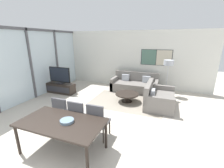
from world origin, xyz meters
TOP-DOWN VIEW (x-y plane):
  - wall_back at (0.03, 6.08)m, footprint 7.69×0.09m
  - window_wall_left at (-3.34, 3.04)m, footprint 0.07×6.08m
  - area_rug at (0.43, 3.98)m, footprint 2.80×1.90m
  - tv_console at (-2.68, 3.90)m, footprint 1.34×0.45m
  - television at (-2.68, 3.90)m, footprint 1.07×0.20m
  - sofa_main at (0.43, 5.41)m, footprint 2.13×0.99m
  - sofa_side at (1.58, 4.00)m, footprint 0.99×1.53m
  - coffee_table at (0.43, 3.98)m, footprint 0.91×0.91m
  - dining_table at (-0.14, 0.83)m, footprint 1.79×0.95m
  - dining_chair_left at (-0.66, 1.51)m, footprint 0.46×0.46m
  - dining_chair_centre at (-0.14, 1.47)m, footprint 0.46×0.46m
  - dining_chair_right at (0.37, 1.47)m, footprint 0.46×0.46m
  - fruit_bowl at (-0.01, 0.85)m, footprint 0.28×0.28m
  - floor_lamp at (1.85, 5.33)m, footprint 0.41×0.41m

SIDE VIEW (x-z plane):
  - area_rug at x=0.43m, z-range 0.00..0.01m
  - tv_console at x=-2.68m, z-range 0.00..0.45m
  - coffee_table at x=0.43m, z-range 0.09..0.43m
  - sofa_side at x=1.58m, z-range -0.16..0.70m
  - sofa_main at x=0.43m, z-range -0.16..0.70m
  - dining_chair_left at x=-0.66m, z-range 0.04..0.99m
  - dining_chair_centre at x=-0.14m, z-range 0.04..0.99m
  - dining_chair_right at x=0.37m, z-range 0.04..0.99m
  - dining_table at x=-0.14m, z-range 0.30..1.03m
  - fruit_bowl at x=-0.01m, z-range 0.73..0.79m
  - television at x=-2.68m, z-range 0.45..1.19m
  - floor_lamp at x=1.85m, z-range 0.57..2.12m
  - wall_back at x=0.03m, z-range 0.00..2.80m
  - window_wall_left at x=-3.34m, z-range 0.13..2.93m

